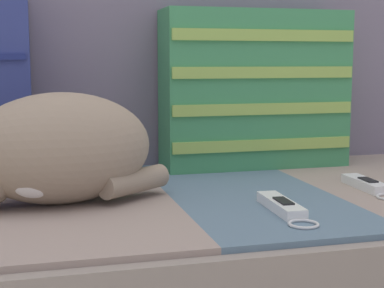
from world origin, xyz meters
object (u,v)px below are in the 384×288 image
Objects in this scene: sleeping_cat at (52,153)px; game_remote_far at (367,185)px; couch at (163,283)px; throw_pillow_striped at (255,89)px; game_remote_near at (283,207)px.

sleeping_cat is 2.14× the size of game_remote_far.
couch is 0.51m from throw_pillow_striped.
game_remote_near is (-0.11, -0.42, -0.18)m from throw_pillow_striped.
throw_pillow_striped is 2.42× the size of game_remote_far.
sleeping_cat is at bearing -161.84° from couch.
throw_pillow_striped is at bearing 75.51° from game_remote_near.
sleeping_cat is 0.41m from game_remote_near.
throw_pillow_striped is 0.37m from game_remote_far.
throw_pillow_striped is at bearing 36.69° from couch.
throw_pillow_striped reaches higher than game_remote_near.
game_remote_near is at bearing -54.46° from couch.
game_remote_near is (0.37, -0.15, -0.08)m from sleeping_cat.
couch is 4.37× the size of throw_pillow_striped.
couch is 0.34m from game_remote_near.
throw_pillow_striped reaches higher than couch.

